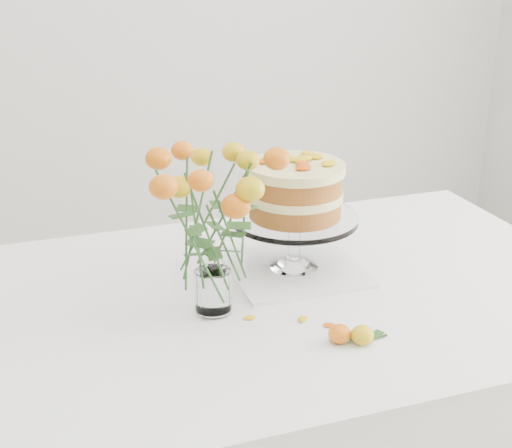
{
  "coord_description": "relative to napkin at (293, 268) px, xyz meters",
  "views": [
    {
      "loc": [
        -0.52,
        -1.3,
        1.47
      ],
      "look_at": [
        -0.07,
        0.02,
        0.91
      ],
      "focal_mm": 50.0,
      "sensor_mm": 36.0,
      "label": 1
    }
  ],
  "objects": [
    {
      "name": "table",
      "position": [
        -0.05,
        -0.09,
        -0.09
      ],
      "size": [
        1.43,
        0.93,
        0.76
      ],
      "color": "tan",
      "rests_on": "ground"
    },
    {
      "name": "napkin",
      "position": [
        0.0,
        0.0,
        0.0
      ],
      "size": [
        0.3,
        0.3,
        0.01
      ],
      "primitive_type": "cube",
      "rotation": [
        0.0,
        0.0,
        -0.02
      ],
      "color": "white",
      "rests_on": "table"
    },
    {
      "name": "cake_stand",
      "position": [
        -0.0,
        -0.0,
        0.18
      ],
      "size": [
        0.29,
        0.29,
        0.26
      ],
      "rotation": [
        0.0,
        0.0,
        -0.21
      ],
      "color": "white",
      "rests_on": "napkin"
    },
    {
      "name": "rose_vase",
      "position": [
        -0.23,
        -0.14,
        0.22
      ],
      "size": [
        0.31,
        0.31,
        0.38
      ],
      "rotation": [
        0.0,
        0.0,
        0.35
      ],
      "color": "white",
      "rests_on": "table"
    },
    {
      "name": "loose_rose_near",
      "position": [
        0.0,
        -0.35,
        0.01
      ],
      "size": [
        0.08,
        0.04,
        0.04
      ],
      "rotation": [
        0.0,
        0.0,
        0.12
      ],
      "color": "gold",
      "rests_on": "table"
    },
    {
      "name": "loose_rose_far",
      "position": [
        -0.04,
        -0.33,
        0.01
      ],
      "size": [
        0.08,
        0.04,
        0.04
      ],
      "rotation": [
        0.0,
        0.0,
        -0.2
      ],
      "color": "#CC4C09",
      "rests_on": "table"
    },
    {
      "name": "stray_petal_a",
      "position": [
        -0.17,
        -0.19,
        -0.0
      ],
      "size": [
        0.03,
        0.02,
        0.0
      ],
      "primitive_type": "ellipsoid",
      "color": "yellow",
      "rests_on": "table"
    },
    {
      "name": "stray_petal_b",
      "position": [
        -0.07,
        -0.23,
        -0.0
      ],
      "size": [
        0.03,
        0.02,
        0.0
      ],
      "primitive_type": "ellipsoid",
      "color": "yellow",
      "rests_on": "table"
    },
    {
      "name": "stray_petal_c",
      "position": [
        -0.03,
        -0.27,
        -0.0
      ],
      "size": [
        0.03,
        0.02,
        0.0
      ],
      "primitive_type": "ellipsoid",
      "color": "yellow",
      "rests_on": "table"
    }
  ]
}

